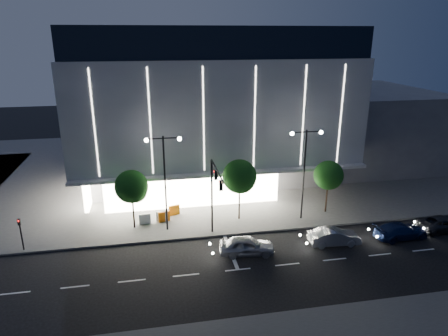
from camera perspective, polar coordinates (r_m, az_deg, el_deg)
name	(u,v)px	position (r m, az deg, el deg)	size (l,w,h in m)	color
ground	(209,262)	(32.71, -2.11, -13.26)	(160.00, 160.00, 0.00)	black
sidewalk_museum	(219,165)	(55.03, -0.70, 0.37)	(70.00, 40.00, 0.15)	#474747
museum	(205,101)	(50.93, -2.68, 9.53)	(30.00, 25.80, 18.00)	#4C4C51
annex_building	(363,124)	(60.84, 19.27, 5.90)	(16.00, 20.00, 10.00)	#4C4C51
traffic_mast	(214,187)	(33.55, -1.38, -2.79)	(0.33, 5.89, 7.07)	black
street_lamp_west	(165,170)	(35.38, -8.49, -0.25)	(3.16, 0.36, 9.00)	black
street_lamp_east	(305,162)	(38.02, 11.46, 0.91)	(3.16, 0.36, 9.00)	black
ped_signal_far	(21,231)	(37.18, -27.05, -8.02)	(0.22, 0.24, 3.00)	black
tree_left	(132,188)	(37.03, -13.03, -2.84)	(3.02, 3.02, 5.72)	black
tree_mid	(240,178)	(37.72, 2.27, -1.47)	(3.25, 3.25, 6.15)	black
tree_right	(329,177)	(40.74, 14.71, -1.22)	(2.91, 2.91, 5.51)	black
car_lead	(247,246)	(33.39, 3.30, -11.02)	(1.83, 4.54, 1.55)	#9DA0A5
car_second	(334,237)	(36.03, 15.45, -9.45)	(1.54, 4.43, 1.46)	#ACAFB4
car_third	(401,231)	(39.07, 23.91, -8.20)	(1.97, 4.86, 1.41)	#152250
car_fourth	(444,223)	(42.39, 28.89, -6.93)	(2.20, 4.78, 1.33)	#2A2A2E
barrier_a	(174,210)	(40.19, -7.13, -5.98)	(1.10, 0.25, 1.00)	#CD720B
barrier_b	(145,219)	(38.83, -11.26, -7.12)	(1.10, 0.25, 1.00)	white
barrier_c	(164,217)	(38.96, -8.54, -6.87)	(1.10, 0.25, 1.00)	orange
barrier_d	(162,216)	(39.03, -8.83, -6.83)	(1.10, 0.25, 1.00)	silver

